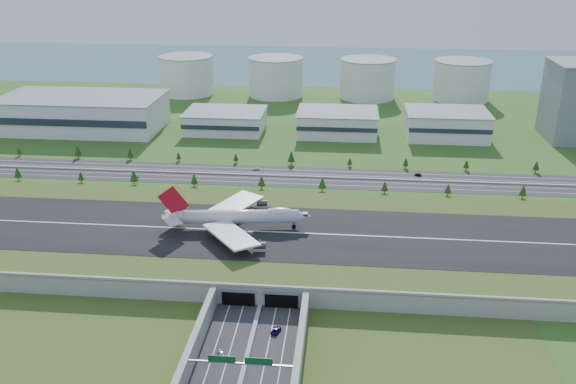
# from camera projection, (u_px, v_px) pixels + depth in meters

# --- Properties ---
(ground) EXTENTS (1200.00, 1200.00, 0.00)m
(ground) POSITION_uv_depth(u_px,v_px,m) (275.00, 248.00, 285.94)
(ground) COLOR #2C5019
(ground) RESTS_ON ground
(airfield_deck) EXTENTS (520.00, 100.00, 9.20)m
(airfield_deck) POSITION_uv_depth(u_px,v_px,m) (275.00, 240.00, 284.31)
(airfield_deck) COLOR gray
(airfield_deck) RESTS_ON ground
(underpass_road) EXTENTS (38.80, 120.40, 8.00)m
(underpass_road) POSITION_uv_depth(u_px,v_px,m) (238.00, 382.00, 192.96)
(underpass_road) COLOR #28282B
(underpass_road) RESTS_ON ground
(sign_gantry_near) EXTENTS (38.70, 0.70, 9.80)m
(sign_gantry_near) POSITION_uv_depth(u_px,v_px,m) (240.00, 364.00, 195.68)
(sign_gantry_near) COLOR gray
(sign_gantry_near) RESTS_ON ground
(north_expressway) EXTENTS (560.00, 36.00, 0.12)m
(north_expressway) POSITION_uv_depth(u_px,v_px,m) (293.00, 177.00, 373.53)
(north_expressway) COLOR #28282B
(north_expressway) RESTS_ON ground
(tree_row) EXTENTS (506.80, 48.74, 8.48)m
(tree_row) POSITION_uv_depth(u_px,v_px,m) (302.00, 172.00, 368.70)
(tree_row) COLOR #3D2819
(tree_row) RESTS_ON ground
(hangar_west) EXTENTS (120.00, 60.00, 25.00)m
(hangar_west) POSITION_uv_depth(u_px,v_px,m) (83.00, 113.00, 466.98)
(hangar_west) COLOR silver
(hangar_west) RESTS_ON ground
(hangar_mid_a) EXTENTS (58.00, 42.00, 15.00)m
(hangar_mid_a) POSITION_uv_depth(u_px,v_px,m) (225.00, 121.00, 463.68)
(hangar_mid_a) COLOR silver
(hangar_mid_a) RESTS_ON ground
(hangar_mid_b) EXTENTS (58.00, 42.00, 17.00)m
(hangar_mid_b) POSITION_uv_depth(u_px,v_px,m) (337.00, 123.00, 455.74)
(hangar_mid_b) COLOR silver
(hangar_mid_b) RESTS_ON ground
(hangar_mid_c) EXTENTS (58.00, 42.00, 19.00)m
(hangar_mid_c) POSITION_uv_depth(u_px,v_px,m) (446.00, 124.00, 448.25)
(hangar_mid_c) COLOR silver
(hangar_mid_c) RESTS_ON ground
(fuel_tank_a) EXTENTS (50.00, 50.00, 35.00)m
(fuel_tank_a) POSITION_uv_depth(u_px,v_px,m) (187.00, 75.00, 575.92)
(fuel_tank_a) COLOR white
(fuel_tank_a) RESTS_ON ground
(fuel_tank_b) EXTENTS (50.00, 50.00, 35.00)m
(fuel_tank_b) POSITION_uv_depth(u_px,v_px,m) (276.00, 77.00, 568.36)
(fuel_tank_b) COLOR white
(fuel_tank_b) RESTS_ON ground
(fuel_tank_c) EXTENTS (50.00, 50.00, 35.00)m
(fuel_tank_c) POSITION_uv_depth(u_px,v_px,m) (367.00, 79.00, 560.80)
(fuel_tank_c) COLOR white
(fuel_tank_c) RESTS_ON ground
(fuel_tank_d) EXTENTS (50.00, 50.00, 35.00)m
(fuel_tank_d) POSITION_uv_depth(u_px,v_px,m) (462.00, 81.00, 553.23)
(fuel_tank_d) COLOR white
(fuel_tank_d) RESTS_ON ground
(bay_water) EXTENTS (1200.00, 260.00, 0.06)m
(bay_water) POSITION_uv_depth(u_px,v_px,m) (321.00, 64.00, 728.60)
(bay_water) COLOR #3E6676
(bay_water) RESTS_ON ground
(boeing_747) EXTENTS (71.15, 66.92, 22.03)m
(boeing_747) POSITION_uv_depth(u_px,v_px,m) (237.00, 216.00, 284.46)
(boeing_747) COLOR silver
(boeing_747) RESTS_ON airfield_deck
(car_0) EXTENTS (3.46, 4.81, 1.52)m
(car_0) POSITION_uv_depth(u_px,v_px,m) (221.00, 354.00, 210.21)
(car_0) COLOR silver
(car_0) RESTS_ON ground
(car_2) EXTENTS (4.08, 6.04, 1.54)m
(car_2) POSITION_uv_depth(u_px,v_px,m) (276.00, 330.00, 223.27)
(car_2) COLOR #0B0E37
(car_2) RESTS_ON ground
(car_4) EXTENTS (4.62, 1.99, 1.55)m
(car_4) POSITION_uv_depth(u_px,v_px,m) (135.00, 176.00, 371.91)
(car_4) COLOR #505054
(car_4) RESTS_ON ground
(car_5) EXTENTS (4.61, 3.19, 1.44)m
(car_5) POSITION_uv_depth(u_px,v_px,m) (418.00, 175.00, 374.59)
(car_5) COLOR black
(car_5) RESTS_ON ground
(car_7) EXTENTS (4.79, 2.17, 1.36)m
(car_7) POSITION_uv_depth(u_px,v_px,m) (256.00, 169.00, 384.48)
(car_7) COLOR white
(car_7) RESTS_ON ground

